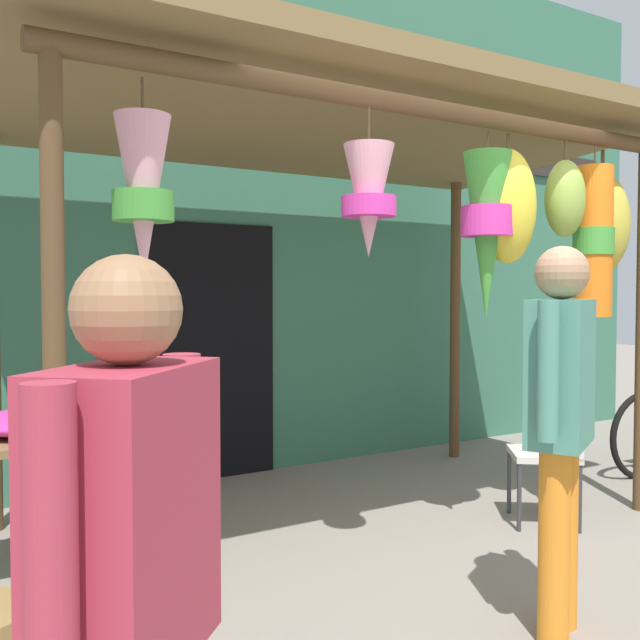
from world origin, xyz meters
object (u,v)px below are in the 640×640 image
display_table (57,450)px  folding_chair (556,444)px  flower_heap_on_table (46,420)px  passerby_at_right (560,407)px  customer_foreground (130,591)px

display_table → folding_chair: 2.98m
flower_heap_on_table → folding_chair: 3.05m
flower_heap_on_table → passerby_at_right: bearing=-48.8°
display_table → flower_heap_on_table: bearing=117.7°
flower_heap_on_table → folding_chair: flower_heap_on_table is taller
display_table → customer_foreground: (-0.38, -2.58, 0.26)m
passerby_at_right → display_table: bearing=131.7°
customer_foreground → passerby_at_right: (2.05, 0.70, 0.08)m
display_table → folding_chair: bearing=-17.0°
customer_foreground → passerby_at_right: 2.17m
display_table → flower_heap_on_table: flower_heap_on_table is taller
customer_foreground → passerby_at_right: size_ratio=0.93×
folding_chair → passerby_at_right: 1.62m
folding_chair → customer_foreground: size_ratio=0.55×
passerby_at_right → customer_foreground: bearing=-161.1°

